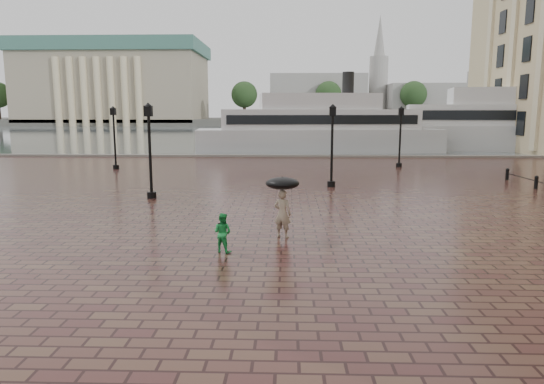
{
  "coord_description": "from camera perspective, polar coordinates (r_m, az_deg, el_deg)",
  "views": [
    {
      "loc": [
        0.56,
        -12.84,
        4.09
      ],
      "look_at": [
        0.03,
        3.48,
        1.4
      ],
      "focal_mm": 32.0,
      "sensor_mm": 36.0,
      "label": 1
    }
  ],
  "objects": [
    {
      "name": "far_trees",
      "position": [
        150.94,
        1.69,
        11.36
      ],
      "size": [
        188.0,
        8.0,
        13.5
      ],
      "color": "#2D2119",
      "rests_on": "ground"
    },
    {
      "name": "child_pedestrian",
      "position": [
        14.39,
        -5.84,
        -4.77
      ],
      "size": [
        0.7,
        0.64,
        1.18
      ],
      "primitive_type": "imported",
      "rotation": [
        0.0,
        0.0,
        2.72
      ],
      "color": "green",
      "rests_on": "ground"
    },
    {
      "name": "street_lamps",
      "position": [
        30.46,
        -2.03,
        6.02
      ],
      "size": [
        21.44,
        14.44,
        4.4
      ],
      "color": "black",
      "rests_on": "ground"
    },
    {
      "name": "adult_pedestrian",
      "position": [
        15.91,
        1.23,
        -2.57
      ],
      "size": [
        0.68,
        0.57,
        1.6
      ],
      "primitive_type": "imported",
      "rotation": [
        0.0,
        0.0,
        2.77
      ],
      "color": "gray",
      "rests_on": "ground"
    },
    {
      "name": "ground",
      "position": [
        13.49,
        -0.63,
        -8.29
      ],
      "size": [
        300.0,
        300.0,
        0.0
      ],
      "primitive_type": "plane",
      "color": "#3C1C1B",
      "rests_on": "ground"
    },
    {
      "name": "ferry_far",
      "position": [
        59.25,
        26.57,
        7.08
      ],
      "size": [
        28.73,
        11.7,
        9.18
      ],
      "rotation": [
        0.0,
        0.0,
        -0.18
      ],
      "color": "silver",
      "rests_on": "ground"
    },
    {
      "name": "museum",
      "position": [
        167.26,
        -17.96,
        12.27
      ],
      "size": [
        57.0,
        32.5,
        26.0
      ],
      "color": "gray",
      "rests_on": "ground"
    },
    {
      "name": "harbour_water",
      "position": [
        104.92,
        1.57,
        7.11
      ],
      "size": [
        240.0,
        240.0,
        0.0
      ],
      "primitive_type": "plane",
      "color": "#414B4F",
      "rests_on": "ground"
    },
    {
      "name": "ferry_near",
      "position": [
        50.71,
        5.52,
        7.46
      ],
      "size": [
        25.42,
        8.74,
        8.17
      ],
      "rotation": [
        0.0,
        0.0,
        0.11
      ],
      "color": "silver",
      "rests_on": "ground"
    },
    {
      "name": "distant_skyline",
      "position": [
        169.73,
        18.47,
        10.69
      ],
      "size": [
        102.5,
        22.0,
        33.0
      ],
      "color": "gray",
      "rests_on": "ground"
    },
    {
      "name": "quay_edge",
      "position": [
        45.03,
        1.14,
        4.14
      ],
      "size": [
        80.0,
        0.6,
        0.3
      ],
      "primitive_type": "cube",
      "color": "slate",
      "rests_on": "ground"
    },
    {
      "name": "far_shore",
      "position": [
        172.87,
        1.7,
        8.32
      ],
      "size": [
        300.0,
        60.0,
        2.0
      ],
      "primitive_type": "cube",
      "color": "#4C4C47",
      "rests_on": "ground"
    },
    {
      "name": "umbrella",
      "position": [
        15.73,
        1.25,
        1.03
      ],
      "size": [
        1.1,
        1.1,
        1.12
      ],
      "color": "black",
      "rests_on": "ground"
    }
  ]
}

